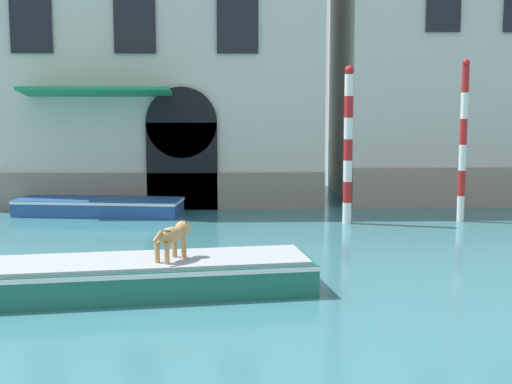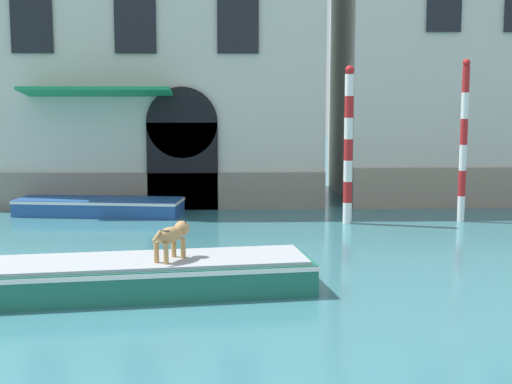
{
  "view_description": "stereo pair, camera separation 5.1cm",
  "coord_description": "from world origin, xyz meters",
  "px_view_note": "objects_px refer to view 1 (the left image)",
  "views": [
    {
      "loc": [
        3.76,
        -5.62,
        3.53
      ],
      "look_at": [
        4.33,
        11.74,
        1.2
      ],
      "focal_mm": 50.0,
      "sensor_mm": 36.0,
      "label": 1
    },
    {
      "loc": [
        3.81,
        -5.62,
        3.53
      ],
      "look_at": [
        4.33,
        11.74,
        1.2
      ],
      "focal_mm": 50.0,
      "sensor_mm": 36.0,
      "label": 2
    }
  ],
  "objects_px": {
    "boat_foreground": "(98,277)",
    "boat_moored_near_palazzo": "(99,206)",
    "mooring_pole_0": "(348,145)",
    "dog_on_deck": "(173,235)",
    "mooring_pole_1": "(463,141)"
  },
  "relations": [
    {
      "from": "dog_on_deck",
      "to": "boat_moored_near_palazzo",
      "type": "bearing_deg",
      "value": 49.06
    },
    {
      "from": "boat_moored_near_palazzo",
      "to": "mooring_pole_0",
      "type": "height_order",
      "value": "mooring_pole_0"
    },
    {
      "from": "boat_foreground",
      "to": "boat_moored_near_palazzo",
      "type": "distance_m",
      "value": 8.96
    },
    {
      "from": "boat_foreground",
      "to": "boat_moored_near_palazzo",
      "type": "relative_size",
      "value": 1.55
    },
    {
      "from": "mooring_pole_1",
      "to": "mooring_pole_0",
      "type": "bearing_deg",
      "value": -175.88
    },
    {
      "from": "boat_moored_near_palazzo",
      "to": "mooring_pole_0",
      "type": "distance_m",
      "value": 7.66
    },
    {
      "from": "dog_on_deck",
      "to": "boat_moored_near_palazzo",
      "type": "xyz_separation_m",
      "value": [
        -2.95,
        8.77,
        -0.82
      ]
    },
    {
      "from": "boat_foreground",
      "to": "mooring_pole_0",
      "type": "height_order",
      "value": "mooring_pole_0"
    },
    {
      "from": "dog_on_deck",
      "to": "mooring_pole_1",
      "type": "distance_m",
      "value": 10.62
    },
    {
      "from": "boat_moored_near_palazzo",
      "to": "dog_on_deck",
      "type": "bearing_deg",
      "value": -64.08
    },
    {
      "from": "mooring_pole_1",
      "to": "dog_on_deck",
      "type": "bearing_deg",
      "value": -135.78
    },
    {
      "from": "mooring_pole_0",
      "to": "dog_on_deck",
      "type": "bearing_deg",
      "value": -120.94
    },
    {
      "from": "boat_moored_near_palazzo",
      "to": "mooring_pole_1",
      "type": "bearing_deg",
      "value": -0.33
    },
    {
      "from": "boat_foreground",
      "to": "mooring_pole_1",
      "type": "distance_m",
      "value": 11.75
    },
    {
      "from": "boat_foreground",
      "to": "mooring_pole_0",
      "type": "distance_m",
      "value": 9.29
    }
  ]
}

